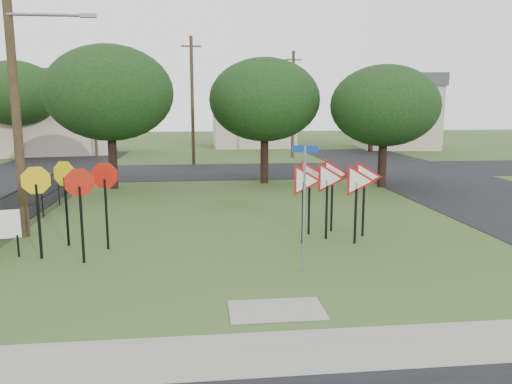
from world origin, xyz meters
TOP-DOWN VIEW (x-y plane):
  - ground at (0.00, 0.00)m, footprint 140.00×140.00m
  - sidewalk at (0.00, -4.20)m, footprint 30.00×1.60m
  - street_right at (12.00, 10.00)m, footprint 8.00×50.00m
  - street_far at (0.00, 20.00)m, footprint 60.00×8.00m
  - curb_pad at (0.00, -2.40)m, footprint 2.00×1.20m
  - street_name_sign at (1.08, 0.05)m, footprint 0.62×0.30m
  - stop_sign_cluster at (-5.19, 2.31)m, footprint 2.50×2.16m
  - yield_sign_cluster at (2.66, 3.21)m, footprint 3.24×2.04m
  - info_board at (-7.19, 2.19)m, footprint 1.07×0.27m
  - utility_pole_main at (-7.24, 4.50)m, footprint 3.55×0.33m
  - far_pole_a at (-2.00, 24.00)m, footprint 1.40×0.24m
  - far_pole_b at (6.00, 28.00)m, footprint 1.40×0.24m
  - far_pole_c at (-10.00, 30.00)m, footprint 1.40×0.24m
  - fence_run at (-7.60, 6.25)m, footprint 0.05×11.55m
  - house_left at (-14.00, 34.00)m, footprint 10.58×8.88m
  - house_mid at (4.00, 40.00)m, footprint 8.40×8.40m
  - house_right at (18.00, 36.00)m, footprint 8.30×8.30m
  - tree_near_left at (-6.00, 14.00)m, footprint 6.40×6.40m
  - tree_near_mid at (2.00, 15.00)m, footprint 6.00×6.00m
  - tree_near_right at (8.00, 13.00)m, footprint 5.60×5.60m
  - tree_far_left at (-16.00, 30.00)m, footprint 6.80×6.80m
  - tree_far_right at (14.00, 32.00)m, footprint 6.00×6.00m

SIDE VIEW (x-z plane):
  - ground at x=0.00m, z-range 0.00..0.00m
  - sidewalk at x=0.00m, z-range 0.00..0.02m
  - street_right at x=12.00m, z-range 0.00..0.02m
  - street_far at x=0.00m, z-range 0.00..0.02m
  - curb_pad at x=0.00m, z-range 0.00..0.02m
  - fence_run at x=-7.60m, z-range 0.03..1.53m
  - info_board at x=-7.19m, z-range 0.23..1.59m
  - street_name_sign at x=1.08m, z-range 0.22..3.50m
  - yield_sign_cluster at x=2.66m, z-range 0.59..3.14m
  - stop_sign_cluster at x=-5.19m, z-range 0.62..3.26m
  - house_mid at x=4.00m, z-range 0.05..6.25m
  - house_left at x=-14.00m, z-range 0.05..7.25m
  - house_right at x=18.00m, z-range 0.05..7.25m
  - tree_near_right at x=8.00m, z-range 1.06..7.39m
  - far_pole_b at x=6.00m, z-range 0.10..8.60m
  - tree_near_mid at x=2.00m, z-range 1.14..7.94m
  - tree_far_right at x=14.00m, z-range 1.14..7.94m
  - far_pole_a at x=-2.00m, z-range 0.10..9.10m
  - far_pole_c at x=-10.00m, z-range 0.10..9.10m
  - tree_near_left at x=-6.00m, z-range 1.22..8.49m
  - tree_far_left at x=-16.00m, z-range 1.31..9.04m
  - utility_pole_main at x=-7.24m, z-range 0.21..10.21m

